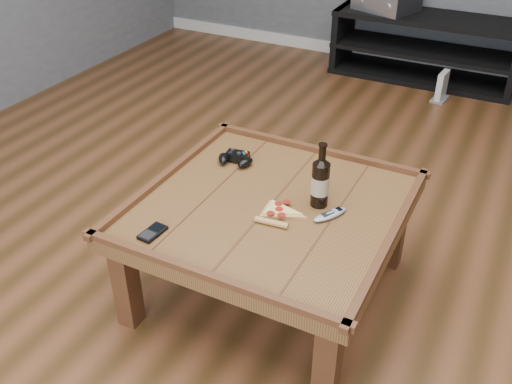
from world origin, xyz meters
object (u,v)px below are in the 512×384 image
at_px(game_controller, 236,159).
at_px(av_receiver, 387,0).
at_px(smartphone, 153,232).
at_px(game_console, 442,87).
at_px(coffee_table, 270,217).
at_px(beer_bottle, 320,181).
at_px(media_console, 425,48).
at_px(pizza_slice, 278,213).
at_px(remote_control, 330,214).

bearing_deg(game_controller, av_receiver, 84.38).
height_order(smartphone, game_console, smartphone).
relative_size(coffee_table, game_controller, 5.87).
height_order(beer_bottle, smartphone, beer_bottle).
xyz_separation_m(media_console, pizza_slice, (0.05, -2.80, 0.21)).
height_order(game_controller, av_receiver, av_receiver).
height_order(smartphone, remote_control, remote_control).
relative_size(pizza_slice, game_console, 1.15).
bearing_deg(beer_bottle, smartphone, -135.87).
bearing_deg(av_receiver, media_console, 20.15).
relative_size(smartphone, game_console, 0.54).
bearing_deg(pizza_slice, game_controller, 135.19).
distance_m(media_console, av_receiver, 0.47).
bearing_deg(remote_control, game_console, 119.63).
height_order(beer_bottle, game_console, beer_bottle).
bearing_deg(pizza_slice, coffee_table, 133.49).
height_order(coffee_table, game_console, coffee_table).
relative_size(beer_bottle, av_receiver, 0.53).
bearing_deg(smartphone, coffee_table, 55.89).
distance_m(pizza_slice, smartphone, 0.48).
height_order(media_console, game_controller, media_console).
xyz_separation_m(beer_bottle, pizza_slice, (-0.11, -0.13, -0.10)).
xyz_separation_m(game_controller, smartphone, (-0.02, -0.59, -0.02)).
bearing_deg(media_console, beer_bottle, -86.37).
distance_m(coffee_table, game_console, 2.43).
distance_m(media_console, smartphone, 3.14).
bearing_deg(av_receiver, game_controller, -69.28).
xyz_separation_m(beer_bottle, av_receiver, (-0.51, 2.66, 0.01)).
xyz_separation_m(smartphone, game_console, (0.53, 2.76, -0.36)).
bearing_deg(game_controller, media_console, 76.64).
bearing_deg(game_console, media_console, 128.91).
height_order(coffee_table, pizza_slice, coffee_table).
distance_m(pizza_slice, remote_control, 0.20).
distance_m(coffee_table, game_controller, 0.37).
bearing_deg(media_console, remote_control, -84.99).
bearing_deg(coffee_table, smartphone, -129.26).
bearing_deg(beer_bottle, coffee_table, -152.60).
bearing_deg(media_console, game_console, -57.00).
distance_m(game_controller, av_receiver, 2.52).
distance_m(pizza_slice, game_console, 2.48).
bearing_deg(smartphone, media_console, 89.64).
relative_size(coffee_table, remote_control, 6.55).
relative_size(coffee_table, game_console, 4.81).
distance_m(smartphone, av_receiver, 3.12).
bearing_deg(smartphone, av_receiver, 95.92).
relative_size(pizza_slice, av_receiver, 0.48).
bearing_deg(game_controller, beer_bottle, -24.03).
bearing_deg(pizza_slice, remote_control, 16.74).
xyz_separation_m(game_controller, remote_control, (0.52, -0.20, -0.01)).
distance_m(coffee_table, pizza_slice, 0.10).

